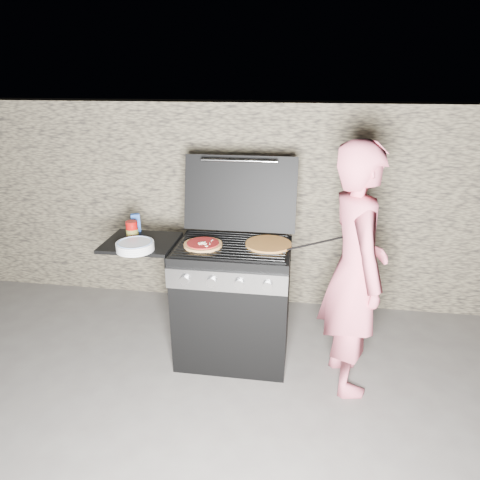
# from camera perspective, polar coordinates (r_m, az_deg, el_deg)

# --- Properties ---
(ground) EXTENTS (50.00, 50.00, 0.00)m
(ground) POSITION_cam_1_polar(r_m,az_deg,el_deg) (3.42, -0.86, -14.96)
(ground) COLOR #524D48
(stone_wall) EXTENTS (8.00, 0.35, 1.80)m
(stone_wall) POSITION_cam_1_polar(r_m,az_deg,el_deg) (3.95, 1.51, 4.88)
(stone_wall) COLOR #8A7D5D
(stone_wall) RESTS_ON ground
(gas_grill) EXTENTS (1.34, 0.79, 0.91)m
(gas_grill) POSITION_cam_1_polar(r_m,az_deg,el_deg) (3.21, -5.35, -7.95)
(gas_grill) COLOR black
(gas_grill) RESTS_ON ground
(pizza_topped) EXTENTS (0.33, 0.33, 0.03)m
(pizza_topped) POSITION_cam_1_polar(r_m,az_deg,el_deg) (2.95, -4.96, -0.54)
(pizza_topped) COLOR tan
(pizza_topped) RESTS_ON gas_grill
(pizza_plain) EXTENTS (0.42, 0.42, 0.02)m
(pizza_plain) POSITION_cam_1_polar(r_m,az_deg,el_deg) (2.96, 3.82, -0.56)
(pizza_plain) COLOR gold
(pizza_plain) RESTS_ON gas_grill
(sauce_jar) EXTENTS (0.11, 0.11, 0.13)m
(sauce_jar) POSITION_cam_1_polar(r_m,az_deg,el_deg) (3.18, -14.21, 1.32)
(sauce_jar) COLOR #960A08
(sauce_jar) RESTS_ON gas_grill
(blue_carton) EXTENTS (0.07, 0.06, 0.14)m
(blue_carton) POSITION_cam_1_polar(r_m,az_deg,el_deg) (3.31, -13.71, 2.25)
(blue_carton) COLOR #1F4291
(blue_carton) RESTS_ON gas_grill
(plate_stack) EXTENTS (0.31, 0.31, 0.06)m
(plate_stack) POSITION_cam_1_polar(r_m,az_deg,el_deg) (2.97, -13.81, -0.81)
(plate_stack) COLOR silver
(plate_stack) RESTS_ON gas_grill
(person) EXTENTS (0.52, 0.68, 1.68)m
(person) POSITION_cam_1_polar(r_m,az_deg,el_deg) (2.84, 15.04, -4.10)
(person) COLOR #E26377
(person) RESTS_ON ground
(tongs) EXTENTS (0.49, 0.16, 0.10)m
(tongs) POSITION_cam_1_polar(r_m,az_deg,el_deg) (2.92, 10.08, -0.32)
(tongs) COLOR black
(tongs) RESTS_ON gas_grill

